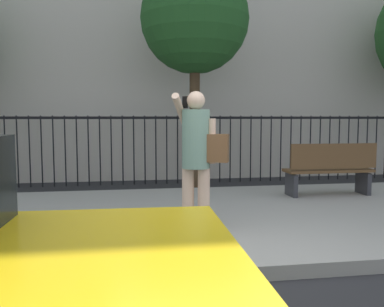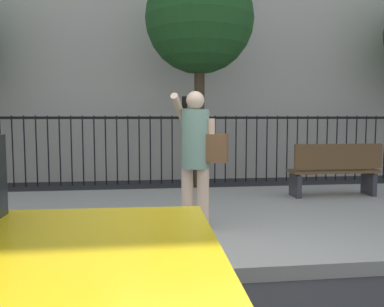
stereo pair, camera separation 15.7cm
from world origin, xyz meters
name	(u,v)px [view 2 (the right image)]	position (x,y,z in m)	size (l,w,h in m)	color
ground_plane	(238,284)	(0.00, 0.00, 0.00)	(60.00, 60.00, 0.00)	#28282B
sidewalk	(202,219)	(0.00, 2.20, 0.07)	(28.00, 4.40, 0.15)	#9E9B93
iron_fence	(178,140)	(0.00, 5.90, 1.02)	(12.03, 0.04, 1.60)	black
pedestrian_on_phone	(197,150)	(-0.20, 1.31, 1.16)	(0.72, 0.55, 1.73)	beige
street_bench	(335,169)	(2.55, 3.18, 0.65)	(1.60, 0.45, 0.95)	brown
street_tree_near	(200,20)	(0.37, 4.94, 3.57)	(2.25, 2.25, 4.72)	#4C3823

